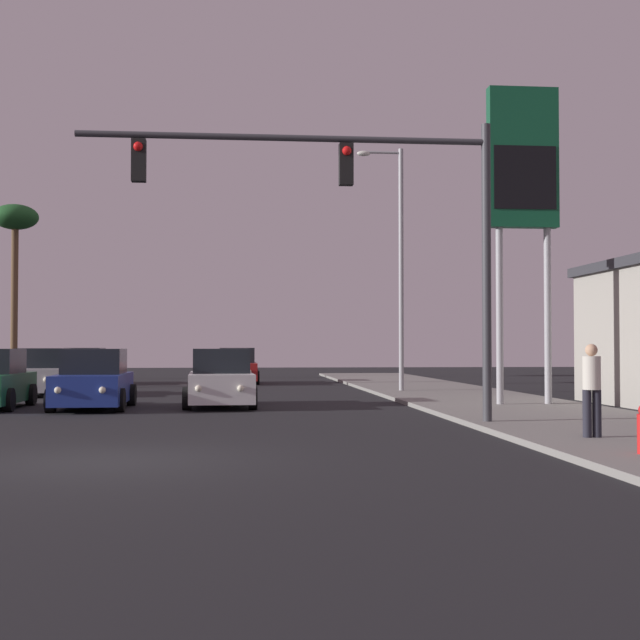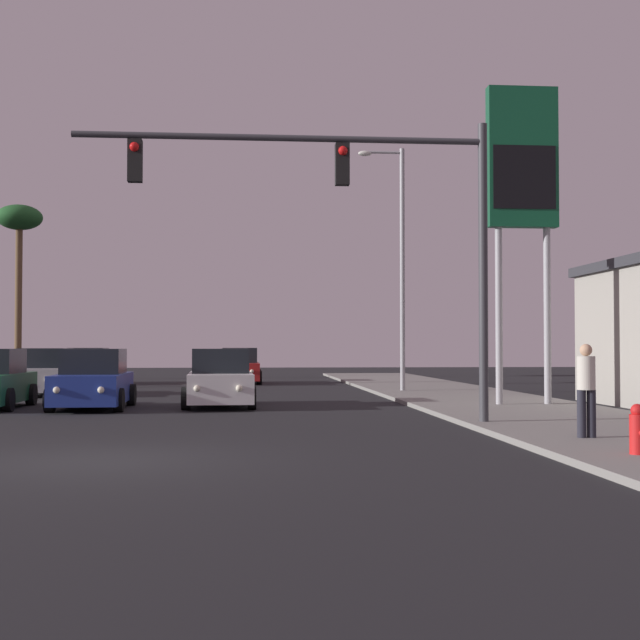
{
  "view_description": "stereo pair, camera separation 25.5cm",
  "coord_description": "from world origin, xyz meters",
  "px_view_note": "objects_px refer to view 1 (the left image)",
  "views": [
    {
      "loc": [
        2.01,
        -13.86,
        1.74
      ],
      "look_at": [
        4.63,
        14.19,
        2.58
      ],
      "focal_mm": 50.0,
      "sensor_mm": 36.0,
      "label": 1
    },
    {
      "loc": [
        2.26,
        -13.89,
        1.74
      ],
      "look_at": [
        4.63,
        14.19,
        2.58
      ],
      "focal_mm": 50.0,
      "sensor_mm": 36.0,
      "label": 2
    }
  ],
  "objects_px": {
    "pedestrian_on_sidewalk": "(592,386)",
    "car_black": "(85,368)",
    "street_lamp": "(398,256)",
    "gas_station_sign": "(523,175)",
    "traffic_light_mast": "(366,205)",
    "car_silver": "(43,374)",
    "car_white": "(221,380)",
    "palm_tree_far": "(15,227)",
    "car_blue": "(94,382)",
    "car_red": "(237,367)"
  },
  "relations": [
    {
      "from": "car_white",
      "to": "gas_station_sign",
      "type": "relative_size",
      "value": 0.48
    },
    {
      "from": "gas_station_sign",
      "to": "traffic_light_mast",
      "type": "bearing_deg",
      "value": -133.63
    },
    {
      "from": "car_blue",
      "to": "street_lamp",
      "type": "xyz_separation_m",
      "value": [
        9.93,
        7.2,
        4.36
      ]
    },
    {
      "from": "car_silver",
      "to": "palm_tree_far",
      "type": "relative_size",
      "value": 0.47
    },
    {
      "from": "traffic_light_mast",
      "to": "car_black",
      "type": "bearing_deg",
      "value": 112.86
    },
    {
      "from": "pedestrian_on_sidewalk",
      "to": "car_black",
      "type": "bearing_deg",
      "value": 116.51
    },
    {
      "from": "car_white",
      "to": "traffic_light_mast",
      "type": "relative_size",
      "value": 0.49
    },
    {
      "from": "car_silver",
      "to": "car_blue",
      "type": "height_order",
      "value": "same"
    },
    {
      "from": "car_silver",
      "to": "pedestrian_on_sidewalk",
      "type": "height_order",
      "value": "pedestrian_on_sidewalk"
    },
    {
      "from": "car_red",
      "to": "palm_tree_far",
      "type": "height_order",
      "value": "palm_tree_far"
    },
    {
      "from": "car_black",
      "to": "traffic_light_mast",
      "type": "bearing_deg",
      "value": 112.32
    },
    {
      "from": "car_silver",
      "to": "car_black",
      "type": "bearing_deg",
      "value": -90.69
    },
    {
      "from": "car_silver",
      "to": "street_lamp",
      "type": "relative_size",
      "value": 0.48
    },
    {
      "from": "car_silver",
      "to": "pedestrian_on_sidewalk",
      "type": "bearing_deg",
      "value": 126.09
    },
    {
      "from": "car_blue",
      "to": "car_white",
      "type": "height_order",
      "value": "same"
    },
    {
      "from": "car_silver",
      "to": "car_black",
      "type": "relative_size",
      "value": 1.0
    },
    {
      "from": "car_blue",
      "to": "gas_station_sign",
      "type": "relative_size",
      "value": 0.48
    },
    {
      "from": "car_red",
      "to": "car_white",
      "type": "bearing_deg",
      "value": 87.86
    },
    {
      "from": "car_blue",
      "to": "palm_tree_far",
      "type": "distance_m",
      "value": 24.84
    },
    {
      "from": "car_blue",
      "to": "traffic_light_mast",
      "type": "distance_m",
      "value": 10.16
    },
    {
      "from": "traffic_light_mast",
      "to": "car_white",
      "type": "bearing_deg",
      "value": 114.64
    },
    {
      "from": "car_silver",
      "to": "pedestrian_on_sidewalk",
      "type": "xyz_separation_m",
      "value": [
        13.25,
        -17.27,
        0.27
      ]
    },
    {
      "from": "car_black",
      "to": "pedestrian_on_sidewalk",
      "type": "relative_size",
      "value": 2.59
    },
    {
      "from": "car_blue",
      "to": "gas_station_sign",
      "type": "xyz_separation_m",
      "value": [
        12.08,
        -0.84,
        5.86
      ]
    },
    {
      "from": "gas_station_sign",
      "to": "palm_tree_far",
      "type": "distance_m",
      "value": 30.58
    },
    {
      "from": "car_black",
      "to": "traffic_light_mast",
      "type": "relative_size",
      "value": 0.48
    },
    {
      "from": "pedestrian_on_sidewalk",
      "to": "palm_tree_far",
      "type": "height_order",
      "value": "palm_tree_far"
    },
    {
      "from": "gas_station_sign",
      "to": "pedestrian_on_sidewalk",
      "type": "height_order",
      "value": "gas_station_sign"
    },
    {
      "from": "gas_station_sign",
      "to": "palm_tree_far",
      "type": "xyz_separation_m",
      "value": [
        -19.72,
        23.34,
        1.39
      ]
    },
    {
      "from": "car_black",
      "to": "pedestrian_on_sidewalk",
      "type": "xyz_separation_m",
      "value": [
        13.37,
        -26.79,
        0.27
      ]
    },
    {
      "from": "car_silver",
      "to": "car_white",
      "type": "xyz_separation_m",
      "value": [
        6.46,
        -6.71,
        0.0
      ]
    },
    {
      "from": "car_white",
      "to": "traffic_light_mast",
      "type": "height_order",
      "value": "traffic_light_mast"
    },
    {
      "from": "car_black",
      "to": "street_lamp",
      "type": "relative_size",
      "value": 0.48
    },
    {
      "from": "car_red",
      "to": "car_black",
      "type": "distance_m",
      "value": 7.05
    },
    {
      "from": "car_red",
      "to": "pedestrian_on_sidewalk",
      "type": "bearing_deg",
      "value": 102.89
    },
    {
      "from": "car_red",
      "to": "gas_station_sign",
      "type": "xyz_separation_m",
      "value": [
        8.09,
        -17.5,
        5.86
      ]
    },
    {
      "from": "traffic_light_mast",
      "to": "car_silver",
      "type": "bearing_deg",
      "value": 125.18
    },
    {
      "from": "car_red",
      "to": "palm_tree_far",
      "type": "distance_m",
      "value": 14.89
    },
    {
      "from": "car_silver",
      "to": "palm_tree_far",
      "type": "bearing_deg",
      "value": -74.19
    },
    {
      "from": "gas_station_sign",
      "to": "car_black",
      "type": "bearing_deg",
      "value": 130.54
    },
    {
      "from": "gas_station_sign",
      "to": "palm_tree_far",
      "type": "bearing_deg",
      "value": 130.19
    },
    {
      "from": "traffic_light_mast",
      "to": "pedestrian_on_sidewalk",
      "type": "xyz_separation_m",
      "value": [
        3.56,
        -3.52,
        -3.77
      ]
    },
    {
      "from": "car_blue",
      "to": "palm_tree_far",
      "type": "xyz_separation_m",
      "value": [
        -7.64,
        22.49,
        7.25
      ]
    },
    {
      "from": "car_blue",
      "to": "car_white",
      "type": "relative_size",
      "value": 1.0
    },
    {
      "from": "palm_tree_far",
      "to": "car_silver",
      "type": "bearing_deg",
      "value": -72.78
    },
    {
      "from": "street_lamp",
      "to": "car_white",
      "type": "bearing_deg",
      "value": -134.19
    },
    {
      "from": "car_white",
      "to": "street_lamp",
      "type": "bearing_deg",
      "value": -136.05
    },
    {
      "from": "street_lamp",
      "to": "gas_station_sign",
      "type": "distance_m",
      "value": 8.46
    },
    {
      "from": "car_white",
      "to": "street_lamp",
      "type": "height_order",
      "value": "street_lamp"
    },
    {
      "from": "car_blue",
      "to": "car_black",
      "type": "height_order",
      "value": "same"
    }
  ]
}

